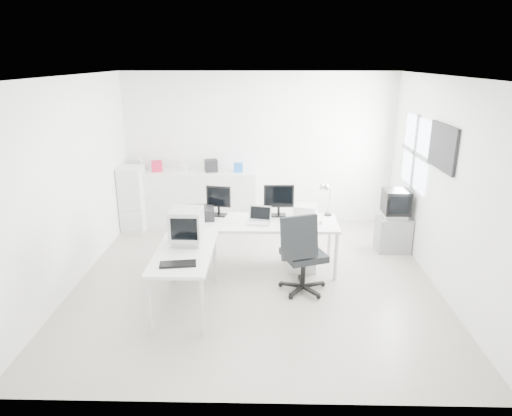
{
  "coord_description": "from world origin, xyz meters",
  "views": [
    {
      "loc": [
        0.14,
        -5.91,
        3.02
      ],
      "look_at": [
        0.0,
        0.2,
        1.0
      ],
      "focal_mm": 32.0,
      "sensor_mm": 36.0,
      "label": 1
    }
  ],
  "objects_px": {
    "main_desk": "(255,245)",
    "crt_tv": "(396,204)",
    "drawer_pedestal": "(302,249)",
    "crt_monitor": "(186,226)",
    "tv_cabinet": "(393,234)",
    "laser_printer": "(305,211)",
    "sideboard": "(201,198)",
    "inkjet_printer": "(198,213)",
    "filing_cabinet": "(133,198)",
    "lcd_monitor_large": "(279,201)",
    "lcd_monitor_small": "(219,201)",
    "office_chair": "(304,251)",
    "side_desk": "(185,278)",
    "laptop": "(258,216)"
  },
  "relations": [
    {
      "from": "office_chair",
      "to": "filing_cabinet",
      "type": "height_order",
      "value": "filing_cabinet"
    },
    {
      "from": "laser_printer",
      "to": "filing_cabinet",
      "type": "relative_size",
      "value": 0.27
    },
    {
      "from": "main_desk",
      "to": "drawer_pedestal",
      "type": "relative_size",
      "value": 4.0
    },
    {
      "from": "drawer_pedestal",
      "to": "laptop",
      "type": "bearing_deg",
      "value": -167.01
    },
    {
      "from": "main_desk",
      "to": "laser_printer",
      "type": "relative_size",
      "value": 7.54
    },
    {
      "from": "laser_printer",
      "to": "tv_cabinet",
      "type": "xyz_separation_m",
      "value": [
        1.49,
        0.52,
        -0.56
      ]
    },
    {
      "from": "lcd_monitor_small",
      "to": "laser_printer",
      "type": "xyz_separation_m",
      "value": [
        1.3,
        -0.03,
        -0.14
      ]
    },
    {
      "from": "drawer_pedestal",
      "to": "laser_printer",
      "type": "distance_m",
      "value": 0.57
    },
    {
      "from": "laser_printer",
      "to": "crt_monitor",
      "type": "relative_size",
      "value": 0.66
    },
    {
      "from": "lcd_monitor_large",
      "to": "sideboard",
      "type": "bearing_deg",
      "value": 128.67
    },
    {
      "from": "drawer_pedestal",
      "to": "crt_monitor",
      "type": "height_order",
      "value": "crt_monitor"
    },
    {
      "from": "office_chair",
      "to": "tv_cabinet",
      "type": "height_order",
      "value": "office_chair"
    },
    {
      "from": "main_desk",
      "to": "filing_cabinet",
      "type": "relative_size",
      "value": 2.05
    },
    {
      "from": "main_desk",
      "to": "tv_cabinet",
      "type": "distance_m",
      "value": 2.36
    },
    {
      "from": "laptop",
      "to": "laser_printer",
      "type": "xyz_separation_m",
      "value": [
        0.7,
        0.32,
        -0.03
      ]
    },
    {
      "from": "office_chair",
      "to": "lcd_monitor_large",
      "type": "bearing_deg",
      "value": 88.89
    },
    {
      "from": "lcd_monitor_small",
      "to": "office_chair",
      "type": "xyz_separation_m",
      "value": [
        1.22,
        -0.92,
        -0.41
      ]
    },
    {
      "from": "laser_printer",
      "to": "sideboard",
      "type": "height_order",
      "value": "sideboard"
    },
    {
      "from": "laser_printer",
      "to": "crt_tv",
      "type": "height_order",
      "value": "crt_tv"
    },
    {
      "from": "inkjet_printer",
      "to": "office_chair",
      "type": "height_order",
      "value": "office_chair"
    },
    {
      "from": "crt_monitor",
      "to": "tv_cabinet",
      "type": "xyz_separation_m",
      "value": [
        3.09,
        1.59,
        -0.71
      ]
    },
    {
      "from": "side_desk",
      "to": "inkjet_printer",
      "type": "xyz_separation_m",
      "value": [
        0.0,
        1.2,
        0.46
      ]
    },
    {
      "from": "drawer_pedestal",
      "to": "filing_cabinet",
      "type": "distance_m",
      "value": 3.37
    },
    {
      "from": "main_desk",
      "to": "laptop",
      "type": "xyz_separation_m",
      "value": [
        0.05,
        -0.1,
        0.49
      ]
    },
    {
      "from": "drawer_pedestal",
      "to": "filing_cabinet",
      "type": "relative_size",
      "value": 0.51
    },
    {
      "from": "main_desk",
      "to": "sideboard",
      "type": "relative_size",
      "value": 1.17
    },
    {
      "from": "inkjet_printer",
      "to": "filing_cabinet",
      "type": "xyz_separation_m",
      "value": [
        -1.41,
        1.53,
        -0.25
      ]
    },
    {
      "from": "lcd_monitor_large",
      "to": "tv_cabinet",
      "type": "relative_size",
      "value": 0.83
    },
    {
      "from": "crt_monitor",
      "to": "drawer_pedestal",
      "type": "bearing_deg",
      "value": 31.55
    },
    {
      "from": "main_desk",
      "to": "lcd_monitor_small",
      "type": "bearing_deg",
      "value": 155.56
    },
    {
      "from": "drawer_pedestal",
      "to": "inkjet_printer",
      "type": "xyz_separation_m",
      "value": [
        -1.55,
        0.05,
        0.54
      ]
    },
    {
      "from": "laser_printer",
      "to": "office_chair",
      "type": "distance_m",
      "value": 0.93
    },
    {
      "from": "drawer_pedestal",
      "to": "office_chair",
      "type": "relative_size",
      "value": 0.52
    },
    {
      "from": "crt_monitor",
      "to": "sideboard",
      "type": "height_order",
      "value": "crt_monitor"
    },
    {
      "from": "inkjet_printer",
      "to": "lcd_monitor_small",
      "type": "distance_m",
      "value": 0.37
    },
    {
      "from": "main_desk",
      "to": "inkjet_printer",
      "type": "height_order",
      "value": "inkjet_printer"
    },
    {
      "from": "lcd_monitor_small",
      "to": "crt_monitor",
      "type": "height_order",
      "value": "crt_monitor"
    },
    {
      "from": "side_desk",
      "to": "laptop",
      "type": "bearing_deg",
      "value": 48.01
    },
    {
      "from": "drawer_pedestal",
      "to": "office_chair",
      "type": "xyz_separation_m",
      "value": [
        -0.03,
        -0.72,
        0.28
      ]
    },
    {
      "from": "lcd_monitor_large",
      "to": "tv_cabinet",
      "type": "height_order",
      "value": "lcd_monitor_large"
    },
    {
      "from": "lcd_monitor_small",
      "to": "tv_cabinet",
      "type": "bearing_deg",
      "value": 21.12
    },
    {
      "from": "main_desk",
      "to": "drawer_pedestal",
      "type": "xyz_separation_m",
      "value": [
        0.7,
        0.05,
        -0.08
      ]
    },
    {
      "from": "office_chair",
      "to": "laptop",
      "type": "bearing_deg",
      "value": 117.19
    },
    {
      "from": "tv_cabinet",
      "to": "crt_tv",
      "type": "distance_m",
      "value": 0.51
    },
    {
      "from": "crt_monitor",
      "to": "inkjet_printer",
      "type": "bearing_deg",
      "value": 91.4
    },
    {
      "from": "side_desk",
      "to": "inkjet_printer",
      "type": "distance_m",
      "value": 1.29
    },
    {
      "from": "lcd_monitor_large",
      "to": "crt_monitor",
      "type": "xyz_separation_m",
      "value": [
        -1.2,
        -1.1,
        0.01
      ]
    },
    {
      "from": "drawer_pedestal",
      "to": "lcd_monitor_small",
      "type": "height_order",
      "value": "lcd_monitor_small"
    },
    {
      "from": "main_desk",
      "to": "crt_tv",
      "type": "relative_size",
      "value": 4.8
    },
    {
      "from": "inkjet_printer",
      "to": "laptop",
      "type": "height_order",
      "value": "laptop"
    }
  ]
}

